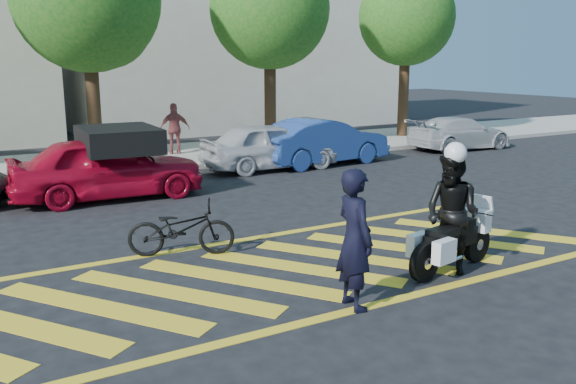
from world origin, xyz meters
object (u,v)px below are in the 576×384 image
police_motorcycle (451,242)px  officer_bike (355,239)px  bicycle (181,229)px  red_convertible (107,167)px  parked_mid_right (270,146)px  parked_right (322,142)px  parked_far_right (460,133)px  officer_moto (452,213)px

police_motorcycle → officer_bike: bearing=178.7°
bicycle → red_convertible: red_convertible is taller
bicycle → parked_mid_right: (5.46, 6.74, 0.25)m
parked_right → bicycle: bearing=127.4°
officer_bike → red_convertible: officer_bike is taller
parked_mid_right → parked_far_right: size_ratio=1.02×
parked_mid_right → bicycle: bearing=143.4°
red_convertible → parked_right: 7.51m
parked_right → parked_far_right: (6.45, 0.20, -0.14)m
police_motorcycle → parked_far_right: (10.32, 9.90, 0.12)m
parked_mid_right → officer_bike: bearing=159.9°
officer_bike → officer_moto: 2.26m
bicycle → red_convertible: (0.02, 5.18, 0.30)m
bicycle → parked_right: bearing=-24.4°
officer_moto → parked_mid_right: size_ratio=0.45×
officer_bike → parked_far_right: (12.56, 10.29, -0.37)m
red_convertible → parked_right: red_convertible is taller
parked_mid_right → parked_right: (1.92, -0.06, 0.01)m
officer_moto → red_convertible: (-3.47, 8.19, -0.19)m
police_motorcycle → officer_moto: size_ratio=1.05×
parked_right → parked_far_right: bearing=-92.9°
officer_bike → parked_right: 11.79m
officer_bike → police_motorcycle: officer_bike is taller
red_convertible → officer_bike: bearing=-169.3°
bicycle → red_convertible: bearing=23.2°
bicycle → red_convertible: 5.19m
officer_bike → bicycle: (-1.27, 3.40, -0.50)m
parked_far_right → parked_mid_right: bearing=93.0°
parked_mid_right → police_motorcycle: bearing=171.1°
red_convertible → parked_mid_right: size_ratio=1.07×
officer_moto → red_convertible: size_ratio=0.42×
red_convertible → parked_mid_right: 5.66m
police_motorcycle → parked_far_right: bearing=32.8°
officer_bike → police_motorcycle: size_ratio=0.95×
officer_bike → red_convertible: bearing=13.7°
red_convertible → parked_mid_right: red_convertible is taller
bicycle → parked_far_right: (13.83, 6.89, 0.13)m
police_motorcycle → parked_right: 10.45m
officer_moto → parked_right: 10.45m
officer_bike → parked_mid_right: (4.20, 10.14, -0.25)m
officer_bike → bicycle: 3.66m
red_convertible → parked_far_right: 13.91m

